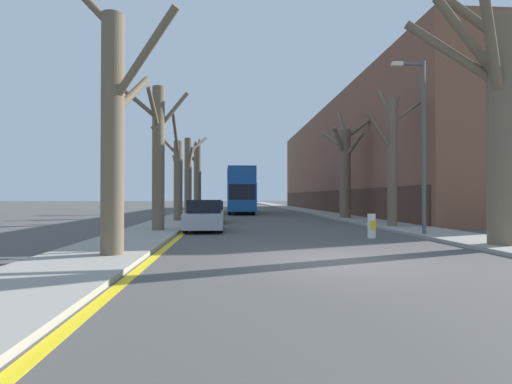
{
  "coord_description": "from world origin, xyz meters",
  "views": [
    {
      "loc": [
        -2.73,
        -9.94,
        1.63
      ],
      "look_at": [
        -0.29,
        24.35,
        2.05
      ],
      "focal_mm": 28.0,
      "sensor_mm": 36.0,
      "label": 1
    }
  ],
  "objects_px": {
    "street_tree_left_2": "(177,176)",
    "double_decker_bus": "(240,189)",
    "parked_car_0": "(205,216)",
    "traffic_bollard": "(372,226)",
    "street_tree_left_1": "(158,154)",
    "lamp_post": "(421,137)",
    "street_tree_right_1": "(393,154)",
    "street_tree_left_4": "(197,176)",
    "parked_car_1": "(210,212)",
    "street_tree_left_3": "(189,175)",
    "street_tree_right_0": "(495,116)",
    "street_tree_left_0": "(112,118)",
    "street_tree_right_2": "(345,166)"
  },
  "relations": [
    {
      "from": "parked_car_1",
      "to": "street_tree_left_3",
      "type": "bearing_deg",
      "value": 106.66
    },
    {
      "from": "double_decker_bus",
      "to": "street_tree_left_4",
      "type": "bearing_deg",
      "value": -179.54
    },
    {
      "from": "parked_car_0",
      "to": "traffic_bollard",
      "type": "height_order",
      "value": "parked_car_0"
    },
    {
      "from": "street_tree_left_0",
      "to": "street_tree_left_3",
      "type": "height_order",
      "value": "street_tree_left_0"
    },
    {
      "from": "double_decker_bus",
      "to": "parked_car_1",
      "type": "distance_m",
      "value": 14.67
    },
    {
      "from": "double_decker_bus",
      "to": "parked_car_1",
      "type": "relative_size",
      "value": 2.87
    },
    {
      "from": "street_tree_left_3",
      "to": "street_tree_left_1",
      "type": "bearing_deg",
      "value": -90.12
    },
    {
      "from": "double_decker_bus",
      "to": "traffic_bollard",
      "type": "height_order",
      "value": "double_decker_bus"
    },
    {
      "from": "street_tree_left_1",
      "to": "street_tree_left_3",
      "type": "xyz_separation_m",
      "value": [
        0.03,
        14.06,
        -0.15
      ]
    },
    {
      "from": "street_tree_right_0",
      "to": "traffic_bollard",
      "type": "xyz_separation_m",
      "value": [
        -2.81,
        3.35,
        -3.72
      ]
    },
    {
      "from": "street_tree_left_1",
      "to": "lamp_post",
      "type": "bearing_deg",
      "value": -13.52
    },
    {
      "from": "street_tree_right_2",
      "to": "parked_car_0",
      "type": "relative_size",
      "value": 2.07
    },
    {
      "from": "double_decker_bus",
      "to": "street_tree_left_0",
      "type": "bearing_deg",
      "value": -98.4
    },
    {
      "from": "street_tree_left_0",
      "to": "lamp_post",
      "type": "bearing_deg",
      "value": 24.54
    },
    {
      "from": "street_tree_left_0",
      "to": "street_tree_left_2",
      "type": "bearing_deg",
      "value": 90.74
    },
    {
      "from": "street_tree_right_1",
      "to": "street_tree_left_4",
      "type": "bearing_deg",
      "value": 120.59
    },
    {
      "from": "street_tree_right_1",
      "to": "street_tree_left_3",
      "type": "bearing_deg",
      "value": 133.93
    },
    {
      "from": "double_decker_bus",
      "to": "traffic_bollard",
      "type": "bearing_deg",
      "value": -79.81
    },
    {
      "from": "parked_car_0",
      "to": "street_tree_right_1",
      "type": "bearing_deg",
      "value": 5.89
    },
    {
      "from": "street_tree_left_4",
      "to": "parked_car_1",
      "type": "distance_m",
      "value": 14.78
    },
    {
      "from": "street_tree_left_2",
      "to": "parked_car_1",
      "type": "relative_size",
      "value": 1.67
    },
    {
      "from": "street_tree_left_1",
      "to": "street_tree_right_0",
      "type": "distance_m",
      "value": 13.34
    },
    {
      "from": "street_tree_left_3",
      "to": "street_tree_left_4",
      "type": "height_order",
      "value": "street_tree_left_4"
    },
    {
      "from": "street_tree_left_3",
      "to": "double_decker_bus",
      "type": "relative_size",
      "value": 0.58
    },
    {
      "from": "street_tree_left_2",
      "to": "double_decker_bus",
      "type": "relative_size",
      "value": 0.58
    },
    {
      "from": "street_tree_left_0",
      "to": "traffic_bollard",
      "type": "height_order",
      "value": "street_tree_left_0"
    },
    {
      "from": "street_tree_left_0",
      "to": "parked_car_0",
      "type": "relative_size",
      "value": 2.16
    },
    {
      "from": "street_tree_right_1",
      "to": "parked_car_0",
      "type": "height_order",
      "value": "street_tree_right_1"
    },
    {
      "from": "street_tree_left_0",
      "to": "lamp_post",
      "type": "xyz_separation_m",
      "value": [
        10.99,
        5.02,
        0.34
      ]
    },
    {
      "from": "street_tree_left_1",
      "to": "parked_car_1",
      "type": "bearing_deg",
      "value": 73.95
    },
    {
      "from": "street_tree_left_2",
      "to": "street_tree_left_3",
      "type": "xyz_separation_m",
      "value": [
        0.11,
        6.53,
        0.43
      ]
    },
    {
      "from": "street_tree_right_0",
      "to": "parked_car_0",
      "type": "bearing_deg",
      "value": 143.01
    },
    {
      "from": "street_tree_right_2",
      "to": "double_decker_bus",
      "type": "relative_size",
      "value": 0.72
    },
    {
      "from": "street_tree_right_1",
      "to": "lamp_post",
      "type": "relative_size",
      "value": 1.06
    },
    {
      "from": "double_decker_bus",
      "to": "lamp_post",
      "type": "distance_m",
      "value": 25.2
    },
    {
      "from": "double_decker_bus",
      "to": "lamp_post",
      "type": "bearing_deg",
      "value": -74.61
    },
    {
      "from": "street_tree_left_1",
      "to": "street_tree_left_2",
      "type": "distance_m",
      "value": 7.55
    },
    {
      "from": "street_tree_left_1",
      "to": "double_decker_bus",
      "type": "xyz_separation_m",
      "value": [
        4.44,
        21.58,
        -1.12
      ]
    },
    {
      "from": "street_tree_left_2",
      "to": "parked_car_1",
      "type": "height_order",
      "value": "street_tree_left_2"
    },
    {
      "from": "street_tree_right_1",
      "to": "parked_car_1",
      "type": "xyz_separation_m",
      "value": [
        -9.74,
        5.4,
        -3.21
      ]
    },
    {
      "from": "street_tree_left_1",
      "to": "street_tree_left_4",
      "type": "xyz_separation_m",
      "value": [
        0.16,
        21.54,
        0.16
      ]
    },
    {
      "from": "street_tree_left_2",
      "to": "lamp_post",
      "type": "xyz_separation_m",
      "value": [
        11.19,
        -10.2,
        1.07
      ]
    },
    {
      "from": "street_tree_right_2",
      "to": "traffic_bollard",
      "type": "distance_m",
      "value": 14.13
    },
    {
      "from": "street_tree_left_4",
      "to": "street_tree_left_2",
      "type": "bearing_deg",
      "value": -90.97
    },
    {
      "from": "parked_car_0",
      "to": "traffic_bollard",
      "type": "distance_m",
      "value": 7.83
    },
    {
      "from": "parked_car_0",
      "to": "lamp_post",
      "type": "xyz_separation_m",
      "value": [
        9.03,
        -3.48,
        3.37
      ]
    },
    {
      "from": "street_tree_right_2",
      "to": "traffic_bollard",
      "type": "height_order",
      "value": "street_tree_right_2"
    },
    {
      "from": "street_tree_left_3",
      "to": "traffic_bollard",
      "type": "bearing_deg",
      "value": -62.71
    },
    {
      "from": "street_tree_left_4",
      "to": "street_tree_right_0",
      "type": "distance_m",
      "value": 30.24
    },
    {
      "from": "traffic_bollard",
      "to": "street_tree_right_1",
      "type": "bearing_deg",
      "value": 58.89
    }
  ]
}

